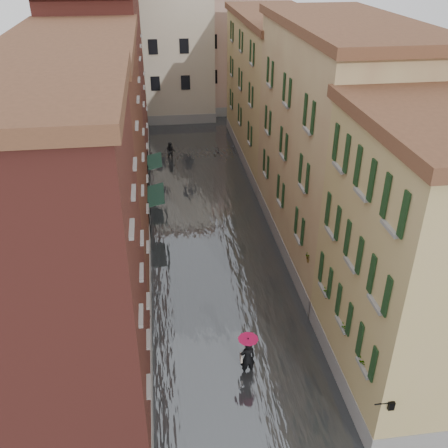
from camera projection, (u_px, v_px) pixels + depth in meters
ground at (238, 356)px, 23.39m from camera, size 120.00×120.00×0.00m
floodwater at (208, 220)px, 34.51m from camera, size 10.00×60.00×0.20m
building_left_near at (54, 281)px, 17.62m from camera, size 6.00×8.00×13.00m
building_left_mid at (87, 166)px, 27.20m from camera, size 6.00×14.00×12.50m
building_left_far at (105, 83)px, 39.72m from camera, size 6.00×16.00×14.00m
building_right_near at (423, 268)px, 19.63m from camera, size 6.00×8.00×11.50m
building_right_mid at (335, 149)px, 28.71m from camera, size 6.00×14.00×13.00m
building_right_far at (276, 93)px, 41.98m from camera, size 6.00×16.00×11.50m
building_end_cream at (153, 54)px, 52.48m from camera, size 12.00×9.00×13.00m
building_end_pink at (235, 53)px, 55.50m from camera, size 10.00×9.00×12.00m
awning_near at (155, 196)px, 32.46m from camera, size 1.09×3.05×2.80m
awning_far at (154, 162)px, 37.38m from camera, size 1.09×2.79×2.80m
wall_lantern at (390, 405)px, 17.24m from camera, size 0.71×0.22×0.35m
window_planters at (337, 300)px, 21.42m from camera, size 0.59×8.07×0.84m
pedestrian_main at (248, 353)px, 21.85m from camera, size 0.90×0.90×2.06m
pedestrian_far at (171, 151)px, 43.71m from camera, size 0.89×0.76×1.63m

